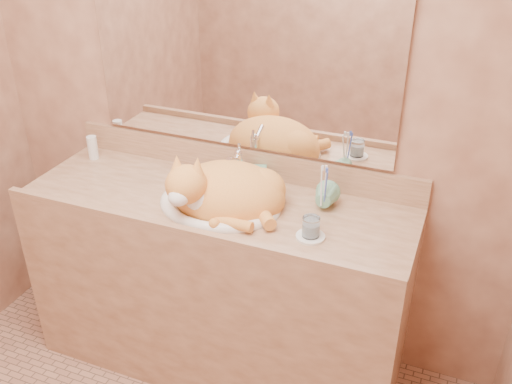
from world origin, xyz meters
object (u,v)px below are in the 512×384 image
at_px(cat, 223,190).
at_px(toothbrush_cup, 323,203).
at_px(sink_basin, 220,189).
at_px(vanity_counter, 219,285).
at_px(water_glass, 311,227).
at_px(soap_dispenser, 257,174).

xyz_separation_m(cat, toothbrush_cup, (0.37, 0.10, -0.03)).
xyz_separation_m(sink_basin, toothbrush_cup, (0.39, 0.09, -0.03)).
relative_size(vanity_counter, cat, 3.52).
bearing_deg(water_glass, vanity_counter, 165.94).
distance_m(vanity_counter, water_glass, 0.65).
xyz_separation_m(vanity_counter, soap_dispenser, (0.13, 0.14, 0.51)).
xyz_separation_m(vanity_counter, sink_basin, (0.03, -0.02, 0.50)).
height_order(sink_basin, toothbrush_cup, sink_basin).
height_order(vanity_counter, soap_dispenser, soap_dispenser).
height_order(soap_dispenser, water_glass, soap_dispenser).
bearing_deg(water_glass, soap_dispenser, 141.24).
height_order(vanity_counter, toothbrush_cup, toothbrush_cup).
relative_size(cat, water_glass, 6.06).
distance_m(soap_dispenser, toothbrush_cup, 0.31).
xyz_separation_m(vanity_counter, water_glass, (0.43, -0.11, 0.47)).
height_order(cat, toothbrush_cup, cat).
bearing_deg(toothbrush_cup, sink_basin, -166.47).
xyz_separation_m(sink_basin, cat, (0.02, -0.01, 0.00)).
xyz_separation_m(soap_dispenser, water_glass, (0.31, -0.25, -0.03)).
relative_size(cat, toothbrush_cup, 4.55).
distance_m(soap_dispenser, water_glass, 0.39).
distance_m(toothbrush_cup, water_glass, 0.18).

